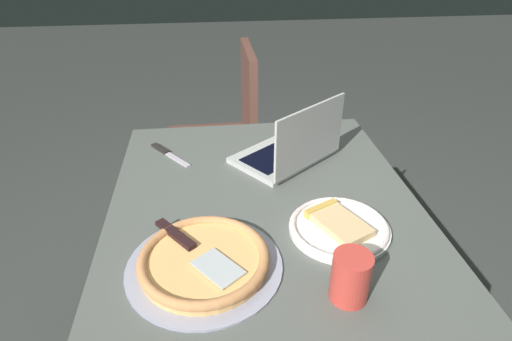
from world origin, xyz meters
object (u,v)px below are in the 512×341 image
object	(u,v)px
pizza_plate	(339,227)
table_knife	(167,153)
laptop	(291,149)
dining_table	(264,225)
pizza_tray	(204,261)
drink_cup	(351,277)
chair_near	(226,131)

from	to	relation	value
pizza_plate	table_knife	xyz separation A→B (m)	(-0.47, -0.47, -0.01)
laptop	dining_table	bearing A→B (deg)	-28.16
dining_table	laptop	bearing A→B (deg)	151.84
laptop	pizza_tray	size ratio (longest dim) A/B	1.06
laptop	table_knife	distance (m)	0.43
table_knife	drink_cup	size ratio (longest dim) A/B	1.57
laptop	table_knife	world-z (taller)	laptop
dining_table	drink_cup	xyz separation A→B (m)	(0.37, 0.13, 0.14)
chair_near	pizza_tray	bearing A→B (deg)	-5.34
laptop	chair_near	distance (m)	0.76
pizza_tray	drink_cup	bearing A→B (deg)	67.83
pizza_tray	chair_near	bearing A→B (deg)	174.66
pizza_tray	drink_cup	distance (m)	0.33
pizza_tray	drink_cup	size ratio (longest dim) A/B	3.24
pizza_plate	chair_near	xyz separation A→B (m)	(-1.06, -0.24, -0.22)
laptop	pizza_tray	xyz separation A→B (m)	(0.46, -0.29, -0.03)
dining_table	drink_cup	world-z (taller)	drink_cup
pizza_tray	pizza_plate	bearing A→B (deg)	104.80
table_knife	drink_cup	xyz separation A→B (m)	(0.69, 0.42, 0.05)
chair_near	drink_cup	bearing A→B (deg)	8.67
dining_table	table_knife	world-z (taller)	table_knife
dining_table	laptop	size ratio (longest dim) A/B	2.74
dining_table	pizza_plate	distance (m)	0.25
chair_near	pizza_plate	bearing A→B (deg)	12.60
table_knife	drink_cup	world-z (taller)	drink_cup
table_knife	dining_table	bearing A→B (deg)	42.83
laptop	pizza_plate	bearing A→B (deg)	8.66
dining_table	laptop	xyz separation A→B (m)	(-0.22, 0.12, 0.13)
dining_table	table_knife	distance (m)	0.44
pizza_tray	chair_near	world-z (taller)	chair_near
laptop	pizza_plate	size ratio (longest dim) A/B	1.48
laptop	chair_near	xyz separation A→B (m)	(-0.70, -0.18, -0.25)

